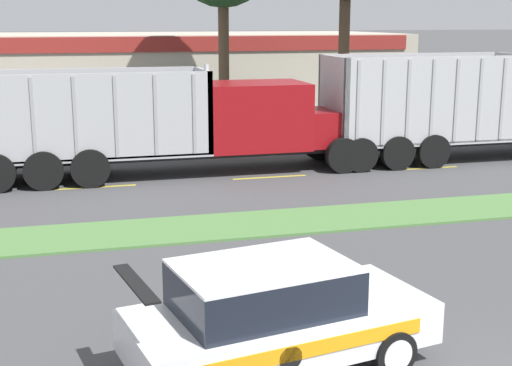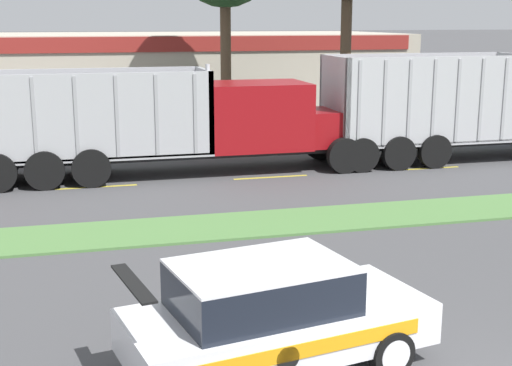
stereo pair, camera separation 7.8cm
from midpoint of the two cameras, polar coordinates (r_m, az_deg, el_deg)
name	(u,v)px [view 2 (the right image)]	position (r m, az deg, el deg)	size (l,w,h in m)	color
grass_verge	(285,222)	(17.50, 2.45, -3.13)	(120.00, 2.17, 0.06)	#517F42
centre_line_3	(96,187)	(21.73, -12.57, -0.31)	(2.40, 0.14, 0.01)	yellow
centre_line_4	(271,177)	(22.53, 1.28, 0.47)	(2.40, 0.14, 0.01)	yellow
centre_line_5	(426,168)	(24.52, 13.52, 1.14)	(2.40, 0.14, 0.01)	yellow
dump_truck_trail	(210,125)	(23.05, -3.59, 4.68)	(12.35, 2.72, 3.55)	black
rally_car	(272,314)	(10.18, 1.52, -10.47)	(4.59, 2.63, 1.64)	white
store_building_backdrop	(129,67)	(44.74, -10.08, 9.11)	(32.82, 12.10, 4.03)	#BCB29E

